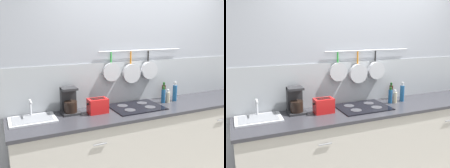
# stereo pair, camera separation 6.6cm
# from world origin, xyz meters

# --- Properties ---
(wall_back) EXTENTS (7.20, 0.15, 2.60)m
(wall_back) POSITION_xyz_m (-0.00, 0.35, 1.28)
(wall_back) COLOR #999EA8
(wall_back) RESTS_ON ground_plane
(cabinet_base) EXTENTS (3.30, 0.60, 0.90)m
(cabinet_base) POSITION_xyz_m (0.00, -0.00, 0.45)
(cabinet_base) COLOR #B7B2A8
(cabinet_base) RESTS_ON ground_plane
(countertop) EXTENTS (3.34, 0.62, 0.03)m
(countertop) POSITION_xyz_m (0.00, 0.00, 0.91)
(countertop) COLOR #2D2D33
(countertop) RESTS_ON cabinet_base
(sink_basin) EXTENTS (0.47, 0.33, 0.19)m
(sink_basin) POSITION_xyz_m (-1.40, 0.13, 0.95)
(sink_basin) COLOR #B7BABF
(sink_basin) RESTS_ON countertop
(coffee_maker) EXTENTS (0.19, 0.21, 0.29)m
(coffee_maker) POSITION_xyz_m (-0.99, 0.20, 1.05)
(coffee_maker) COLOR #262628
(coffee_maker) RESTS_ON countertop
(toaster) EXTENTS (0.23, 0.14, 0.17)m
(toaster) POSITION_xyz_m (-0.70, 0.07, 1.01)
(toaster) COLOR red
(toaster) RESTS_ON countertop
(cooktop) EXTENTS (0.61, 0.47, 0.01)m
(cooktop) POSITION_xyz_m (-0.21, 0.06, 0.94)
(cooktop) COLOR black
(cooktop) RESTS_ON countertop
(bottle_hot_sauce) EXTENTS (0.05, 0.05, 0.21)m
(bottle_hot_sauce) POSITION_xyz_m (0.20, 0.09, 1.02)
(bottle_hot_sauce) COLOR navy
(bottle_hot_sauce) RESTS_ON countertop
(bottle_vinegar) EXTENTS (0.05, 0.05, 0.17)m
(bottle_vinegar) POSITION_xyz_m (0.26, 0.08, 1.00)
(bottle_vinegar) COLOR #BFB799
(bottle_vinegar) RESTS_ON countertop
(bottle_olive_oil) EXTENTS (0.05, 0.05, 0.22)m
(bottle_olive_oil) POSITION_xyz_m (0.33, 0.25, 1.03)
(bottle_olive_oil) COLOR #33140F
(bottle_olive_oil) RESTS_ON countertop
(bottle_sesame_oil) EXTENTS (0.06, 0.06, 0.25)m
(bottle_sesame_oil) POSITION_xyz_m (0.39, 0.10, 1.04)
(bottle_sesame_oil) COLOR navy
(bottle_sesame_oil) RESTS_ON countertop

